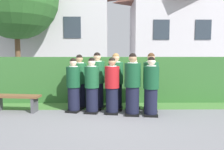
{
  "coord_description": "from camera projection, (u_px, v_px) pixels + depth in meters",
  "views": [
    {
      "loc": [
        -0.08,
        -6.09,
        1.68
      ],
      "look_at": [
        0.0,
        0.24,
        1.05
      ],
      "focal_mm": 35.78,
      "sensor_mm": 36.0,
      "label": 1
    }
  ],
  "objects": [
    {
      "name": "lawn_strip",
      "position": [
        112.0,
        106.0,
        7.06
      ],
      "size": [
        8.56,
        0.9,
        0.01
      ],
      "primitive_type": "cube",
      "color": "#477A38",
      "rests_on": "ground"
    },
    {
      "name": "student_rear_row_0",
      "position": [
        80.0,
        83.0,
        6.81
      ],
      "size": [
        0.47,
        0.56,
        1.63
      ],
      "color": "black",
      "rests_on": "ground"
    },
    {
      "name": "school_building_main",
      "position": [
        173.0,
        28.0,
        14.16
      ],
      "size": [
        5.52,
        3.74,
        6.35
      ],
      "color": "silver",
      "rests_on": "ground"
    },
    {
      "name": "wooden_bench",
      "position": [
        16.0,
        100.0,
        6.37
      ],
      "size": [
        1.43,
        0.53,
        0.48
      ],
      "color": "brown",
      "rests_on": "ground"
    },
    {
      "name": "student_front_row_3",
      "position": [
        132.0,
        86.0,
        6.02
      ],
      "size": [
        0.45,
        0.55,
        1.67
      ],
      "color": "black",
      "rests_on": "ground"
    },
    {
      "name": "student_front_row_4",
      "position": [
        151.0,
        88.0,
        5.96
      ],
      "size": [
        0.42,
        0.49,
        1.58
      ],
      "color": "black",
      "rests_on": "ground"
    },
    {
      "name": "student_rear_row_4",
      "position": [
        151.0,
        83.0,
        6.46
      ],
      "size": [
        0.45,
        0.56,
        1.68
      ],
      "color": "black",
      "rests_on": "ground"
    },
    {
      "name": "student_front_row_0",
      "position": [
        74.0,
        86.0,
        6.35
      ],
      "size": [
        0.46,
        0.53,
        1.54
      ],
      "color": "black",
      "rests_on": "ground"
    },
    {
      "name": "student_front_row_1",
      "position": [
        92.0,
        87.0,
        6.24
      ],
      "size": [
        0.43,
        0.5,
        1.55
      ],
      "color": "black",
      "rests_on": "ground"
    },
    {
      "name": "student_in_red_blazer",
      "position": [
        112.0,
        87.0,
        6.16
      ],
      "size": [
        0.42,
        0.52,
        1.56
      ],
      "color": "black",
      "rests_on": "ground"
    },
    {
      "name": "ground_plane",
      "position": [
        112.0,
        113.0,
        6.23
      ],
      "size": [
        60.0,
        60.0,
        0.0
      ],
      "primitive_type": "plane",
      "color": "slate"
    },
    {
      "name": "student_rear_row_3",
      "position": [
        133.0,
        85.0,
        6.53
      ],
      "size": [
        0.46,
        0.54,
        1.57
      ],
      "color": "black",
      "rests_on": "ground"
    },
    {
      "name": "student_rear_row_1",
      "position": [
        97.0,
        82.0,
        6.71
      ],
      "size": [
        0.51,
        0.58,
        1.7
      ],
      "color": "black",
      "rests_on": "ground"
    },
    {
      "name": "student_rear_row_2",
      "position": [
        116.0,
        83.0,
        6.62
      ],
      "size": [
        0.45,
        0.55,
        1.67
      ],
      "color": "black",
      "rests_on": "ground"
    },
    {
      "name": "hedge",
      "position": [
        111.0,
        79.0,
        7.78
      ],
      "size": [
        8.56,
        0.7,
        1.54
      ],
      "color": "#33662D",
      "rests_on": "ground"
    },
    {
      "name": "school_building_annex",
      "position": [
        51.0,
        22.0,
        13.1
      ],
      "size": [
        6.97,
        3.33,
        6.81
      ],
      "color": "silver",
      "rests_on": "ground"
    }
  ]
}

